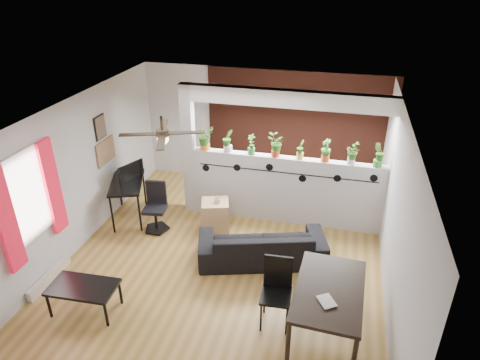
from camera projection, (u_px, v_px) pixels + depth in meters
The scene contains 29 objects.
room_shell at pixel (223, 193), 6.72m from camera, with size 6.30×7.10×2.90m.
partition_wall at pixel (286, 190), 8.13m from camera, with size 3.60×0.18×1.35m, color #BCBCC1.
ceiling_header at pixel (291, 99), 7.31m from camera, with size 3.60×0.18×0.30m, color white.
pier_column at pixel (189, 150), 8.25m from camera, with size 0.22×0.20×2.60m, color #BCBCC1.
brick_panel at pixel (297, 132), 9.11m from camera, with size 3.90×0.05×2.60m, color #AE4832.
vine_decal at pixel (286, 173), 7.86m from camera, with size 3.31×0.01×0.30m.
window_assembly at pixel (29, 199), 6.13m from camera, with size 0.09×1.30×1.55m.
baseboard_heater at pixel (50, 277), 6.78m from camera, with size 0.08×1.00×0.18m, color silver.
corkboard at pixel (106, 151), 8.07m from camera, with size 0.03×0.60×0.45m, color olive.
framed_art at pixel (100, 127), 7.79m from camera, with size 0.03×0.34×0.44m.
ceiling_fan at pixel (163, 135), 6.17m from camera, with size 1.19×1.19×0.43m.
potted_plant_0 at pixel (205, 137), 8.04m from camera, with size 0.32×0.32×0.48m.
potted_plant_1 at pixel (228, 140), 7.95m from camera, with size 0.30×0.28×0.45m.
potted_plant_2 at pixel (251, 144), 7.87m from camera, with size 0.23×0.21×0.39m.
potted_plant_3 at pixel (276, 145), 7.76m from camera, with size 0.25×0.21×0.43m.
potted_plant_4 at pixel (300, 149), 7.68m from camera, with size 0.19×0.21×0.36m.
potted_plant_5 at pixel (326, 150), 7.57m from camera, with size 0.26×0.27×0.42m.
potted_plant_6 at pixel (352, 153), 7.48m from camera, with size 0.18×0.21×0.39m.
potted_plant_7 at pixel (379, 154), 7.38m from camera, with size 0.26×0.23×0.43m.
sofa at pixel (262, 244), 7.20m from camera, with size 2.02×0.80×0.59m, color black.
cube_shelf at pixel (215, 216), 8.00m from camera, with size 0.50×0.44×0.61m, color tan.
cup at pixel (218, 200), 7.83m from camera, with size 0.12×0.12×0.10m, color gray.
computer_desk at pixel (127, 185), 8.19m from camera, with size 0.93×1.24×0.80m.
monitor at pixel (130, 174), 8.25m from camera, with size 0.05×0.32×0.18m, color black.
office_chair at pixel (156, 210), 7.98m from camera, with size 0.49×0.49×0.94m.
dining_table at pixel (329, 294), 5.56m from camera, with size 0.94×1.47×0.78m.
book at pixel (320, 303), 5.28m from camera, with size 0.18×0.24×0.02m, color gray.
folding_chair at pixel (277, 285), 5.85m from camera, with size 0.44×0.44×1.03m.
coffee_table at pixel (83, 289), 6.09m from camera, with size 0.98×0.57×0.45m.
Camera 1 is at (1.68, -5.64, 4.56)m, focal length 32.00 mm.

